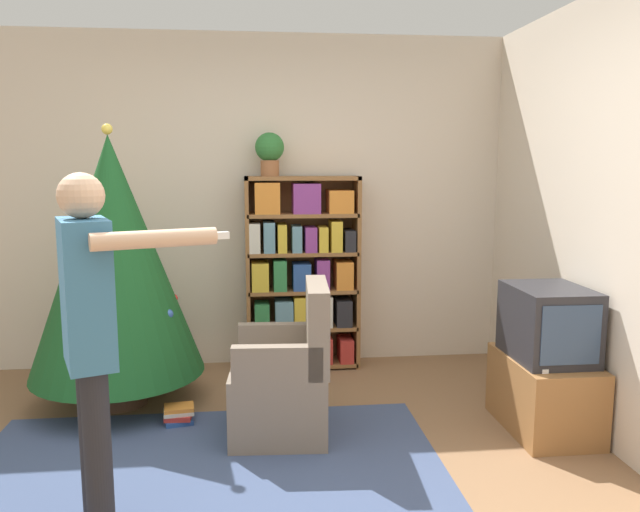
% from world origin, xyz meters
% --- Properties ---
extents(ground_plane, '(14.00, 14.00, 0.00)m').
position_xyz_m(ground_plane, '(0.00, 0.00, 0.00)').
color(ground_plane, '#846042').
extents(wall_back, '(8.00, 0.10, 2.60)m').
position_xyz_m(wall_back, '(0.00, 2.25, 1.30)').
color(wall_back, beige).
rests_on(wall_back, ground_plane).
extents(area_rug, '(2.54, 1.77, 0.01)m').
position_xyz_m(area_rug, '(-0.34, 0.30, 0.00)').
color(area_rug, '#3D4C70').
rests_on(area_rug, ground_plane).
extents(bookshelf, '(0.88, 0.28, 1.51)m').
position_xyz_m(bookshelf, '(0.30, 2.03, 0.76)').
color(bookshelf, brown).
rests_on(bookshelf, ground_plane).
extents(tv_stand, '(0.45, 0.71, 0.45)m').
position_xyz_m(tv_stand, '(1.67, 0.70, 0.23)').
color(tv_stand, '#996638').
rests_on(tv_stand, ground_plane).
extents(television, '(0.42, 0.55, 0.43)m').
position_xyz_m(television, '(1.67, 0.70, 0.67)').
color(television, '#28282D').
rests_on(television, tv_stand).
extents(game_remote, '(0.04, 0.12, 0.02)m').
position_xyz_m(game_remote, '(1.54, 0.49, 0.46)').
color(game_remote, white).
rests_on(game_remote, tv_stand).
extents(christmas_tree, '(1.13, 1.13, 1.86)m').
position_xyz_m(christmas_tree, '(-0.98, 1.40, 1.00)').
color(christmas_tree, '#4C3323').
rests_on(christmas_tree, ground_plane).
extents(armchair, '(0.60, 0.59, 0.92)m').
position_xyz_m(armchair, '(0.11, 0.80, 0.32)').
color(armchair, '#7A6B5B').
rests_on(armchair, ground_plane).
extents(standing_person, '(0.72, 0.44, 1.58)m').
position_xyz_m(standing_person, '(-0.73, -0.20, 0.93)').
color(standing_person, '#232328').
rests_on(standing_person, ground_plane).
extents(potted_plant, '(0.22, 0.22, 0.33)m').
position_xyz_m(potted_plant, '(0.06, 2.04, 1.70)').
color(potted_plant, '#935B38').
rests_on(potted_plant, bookshelf).
extents(book_pile_near_tree, '(0.20, 0.17, 0.11)m').
position_xyz_m(book_pile_near_tree, '(-0.55, 1.02, 0.06)').
color(book_pile_near_tree, '#284C93').
rests_on(book_pile_near_tree, ground_plane).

